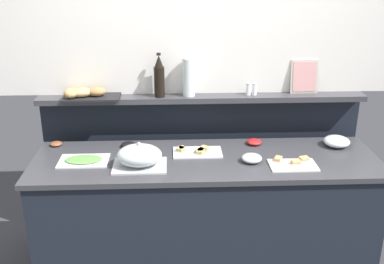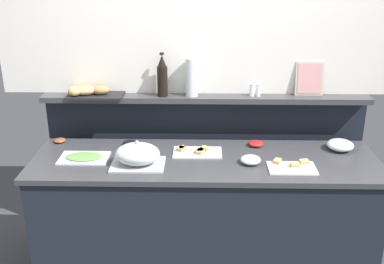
% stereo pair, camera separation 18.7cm
% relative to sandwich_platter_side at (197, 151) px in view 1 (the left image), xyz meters
% --- Properties ---
extents(ground_plane, '(12.00, 12.00, 0.00)m').
position_rel_sandwich_platter_side_xyz_m(ground_plane, '(0.06, 0.51, -0.90)').
color(ground_plane, '#38383D').
extents(buffet_counter, '(2.29, 0.67, 0.89)m').
position_rel_sandwich_platter_side_xyz_m(buffet_counter, '(0.06, -0.09, -0.46)').
color(buffet_counter, black).
rests_on(buffet_counter, ground_plane).
extents(back_ledge_unit, '(2.38, 0.22, 1.19)m').
position_rel_sandwich_platter_side_xyz_m(back_ledge_unit, '(0.06, 0.42, -0.27)').
color(back_ledge_unit, black).
rests_on(back_ledge_unit, ground_plane).
extents(sandwich_platter_side, '(0.33, 0.19, 0.04)m').
position_rel_sandwich_platter_side_xyz_m(sandwich_platter_side, '(0.00, 0.00, 0.00)').
color(sandwich_platter_side, silver).
rests_on(sandwich_platter_side, buffet_counter).
extents(sandwich_platter_rear, '(0.30, 0.19, 0.04)m').
position_rel_sandwich_platter_side_xyz_m(sandwich_platter_rear, '(0.61, -0.22, -0.00)').
color(sandwich_platter_rear, white).
rests_on(sandwich_platter_rear, buffet_counter).
extents(cold_cuts_platter, '(0.32, 0.21, 0.02)m').
position_rel_sandwich_platter_side_xyz_m(cold_cuts_platter, '(-0.74, -0.11, -0.00)').
color(cold_cuts_platter, silver).
rests_on(cold_cuts_platter, buffet_counter).
extents(serving_cloche, '(0.34, 0.24, 0.17)m').
position_rel_sandwich_platter_side_xyz_m(serving_cloche, '(-0.37, -0.20, 0.06)').
color(serving_cloche, '#B7BABF').
rests_on(serving_cloche, buffet_counter).
extents(glass_bowl_large, '(0.18, 0.18, 0.07)m').
position_rel_sandwich_platter_side_xyz_m(glass_bowl_large, '(0.99, 0.08, 0.02)').
color(glass_bowl_large, silver).
rests_on(glass_bowl_large, buffet_counter).
extents(glass_bowl_medium, '(0.13, 0.13, 0.05)m').
position_rel_sandwich_platter_side_xyz_m(glass_bowl_medium, '(0.35, -0.16, 0.01)').
color(glass_bowl_medium, silver).
rests_on(glass_bowl_medium, buffet_counter).
extents(condiment_bowl_red, '(0.11, 0.11, 0.04)m').
position_rel_sandwich_platter_side_xyz_m(condiment_bowl_red, '(0.42, 0.13, 0.01)').
color(condiment_bowl_red, red).
rests_on(condiment_bowl_red, buffet_counter).
extents(condiment_bowl_teal, '(0.08, 0.08, 0.03)m').
position_rel_sandwich_platter_side_xyz_m(condiment_bowl_teal, '(-0.98, 0.17, 0.00)').
color(condiment_bowl_teal, brown).
rests_on(condiment_bowl_teal, buffet_counter).
extents(condiment_bowl_cream, '(0.10, 0.10, 0.04)m').
position_rel_sandwich_platter_side_xyz_m(condiment_bowl_cream, '(-0.47, 0.12, 0.01)').
color(condiment_bowl_cream, black).
rests_on(condiment_bowl_cream, buffet_counter).
extents(wine_bottle_dark, '(0.08, 0.08, 0.32)m').
position_rel_sandwich_platter_side_xyz_m(wine_bottle_dark, '(-0.25, 0.33, 0.43)').
color(wine_bottle_dark, black).
rests_on(wine_bottle_dark, back_ledge_unit).
extents(salt_shaker, '(0.03, 0.03, 0.09)m').
position_rel_sandwich_platter_side_xyz_m(salt_shaker, '(0.39, 0.35, 0.33)').
color(salt_shaker, white).
rests_on(salt_shaker, back_ledge_unit).
extents(pepper_shaker, '(0.03, 0.03, 0.09)m').
position_rel_sandwich_platter_side_xyz_m(pepper_shaker, '(0.44, 0.35, 0.33)').
color(pepper_shaker, white).
rests_on(pepper_shaker, back_ledge_unit).
extents(bread_basket, '(0.40, 0.26, 0.08)m').
position_rel_sandwich_platter_side_xyz_m(bread_basket, '(-0.78, 0.32, 0.33)').
color(bread_basket, black).
rests_on(bread_basket, back_ledge_unit).
extents(framed_picture, '(0.20, 0.05, 0.24)m').
position_rel_sandwich_platter_side_xyz_m(framed_picture, '(0.81, 0.38, 0.41)').
color(framed_picture, '#B2AD9E').
rests_on(framed_picture, back_ledge_unit).
extents(water_carafe, '(0.09, 0.09, 0.27)m').
position_rel_sandwich_platter_side_xyz_m(water_carafe, '(-0.04, 0.35, 0.43)').
color(water_carafe, silver).
rests_on(water_carafe, back_ledge_unit).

